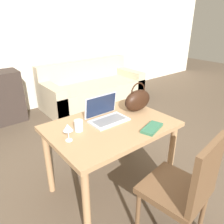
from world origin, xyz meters
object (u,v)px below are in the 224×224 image
(couch, at_px, (92,90))
(wine_glass, at_px, (68,128))
(chair, at_px, (185,187))
(drinking_glass, at_px, (79,126))
(handbag, at_px, (138,100))
(laptop, at_px, (105,113))

(couch, bearing_deg, wine_glass, -127.66)
(chair, xyz_separation_m, wine_glass, (-0.50, 0.77, 0.32))
(chair, bearing_deg, drinking_glass, 104.17)
(handbag, bearing_deg, drinking_glass, 179.61)
(couch, xyz_separation_m, wine_glass, (-1.62, -2.10, 0.57))
(chair, height_order, handbag, handbag)
(couch, distance_m, handbag, 2.23)
(drinking_glass, relative_size, wine_glass, 0.66)
(wine_glass, relative_size, handbag, 0.45)
(chair, distance_m, couch, 3.10)
(laptop, relative_size, wine_glass, 2.45)
(couch, height_order, wine_glass, wine_glass)
(chair, bearing_deg, handbag, 59.89)
(chair, height_order, laptop, laptop)
(laptop, relative_size, drinking_glass, 3.70)
(chair, relative_size, couch, 0.48)
(chair, height_order, drinking_glass, chair)
(drinking_glass, bearing_deg, laptop, 6.57)
(chair, distance_m, wine_glass, 0.97)
(laptop, height_order, wine_glass, laptop)
(laptop, bearing_deg, handbag, -6.01)
(drinking_glass, distance_m, handbag, 0.70)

